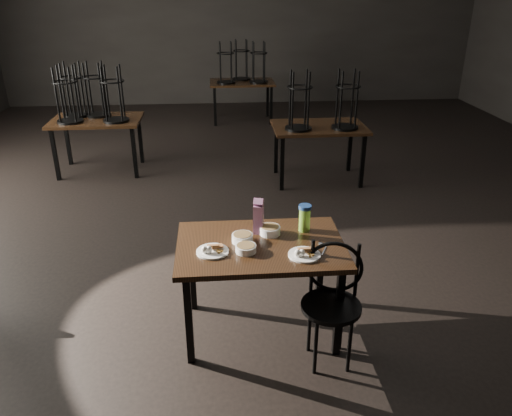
{
  "coord_description": "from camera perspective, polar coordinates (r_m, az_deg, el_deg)",
  "views": [
    {
      "loc": [
        -0.59,
        -5.06,
        2.46
      ],
      "look_at": [
        -0.29,
        -1.53,
        0.85
      ],
      "focal_mm": 35.0,
      "sensor_mm": 36.0,
      "label": 1
    }
  ],
  "objects": [
    {
      "name": "main_table",
      "position": [
        3.61,
        0.53,
        -5.2
      ],
      "size": [
        1.2,
        0.8,
        0.75
      ],
      "color": "black",
      "rests_on": "ground"
    },
    {
      "name": "plate_left",
      "position": [
        3.47,
        -5.03,
        -4.79
      ],
      "size": [
        0.23,
        0.23,
        0.07
      ],
      "color": "white",
      "rests_on": "main_table"
    },
    {
      "name": "plate_right",
      "position": [
        3.43,
        5.53,
        -5.17
      ],
      "size": [
        0.22,
        0.22,
        0.07
      ],
      "color": "white",
      "rests_on": "main_table"
    },
    {
      "name": "bowl_near",
      "position": [
        3.59,
        -1.57,
        -3.42
      ],
      "size": [
        0.15,
        0.15,
        0.06
      ],
      "color": "white",
      "rests_on": "main_table"
    },
    {
      "name": "bowl_far",
      "position": [
        3.7,
        1.6,
        -2.53
      ],
      "size": [
        0.15,
        0.15,
        0.06
      ],
      "color": "white",
      "rests_on": "main_table"
    },
    {
      "name": "bowl_big",
      "position": [
        3.46,
        -1.18,
        -4.62
      ],
      "size": [
        0.15,
        0.15,
        0.05
      ],
      "color": "white",
      "rests_on": "main_table"
    },
    {
      "name": "juice_carton",
      "position": [
        3.67,
        0.29,
        -1.04
      ],
      "size": [
        0.09,
        0.09,
        0.28
      ],
      "color": "#851864",
      "rests_on": "main_table"
    },
    {
      "name": "water_bottle",
      "position": [
        3.73,
        5.58,
        -1.11
      ],
      "size": [
        0.1,
        0.1,
        0.21
      ],
      "color": "#81C339",
      "rests_on": "main_table"
    },
    {
      "name": "spoon",
      "position": [
        3.58,
        7.5,
        -4.18
      ],
      "size": [
        0.06,
        0.19,
        0.01
      ],
      "color": "silver",
      "rests_on": "main_table"
    },
    {
      "name": "bentwood_chair",
      "position": [
        3.49,
        8.69,
        -9.73
      ],
      "size": [
        0.45,
        0.44,
        0.86
      ],
      "rotation": [
        0.0,
        0.0,
        -0.27
      ],
      "color": "black",
      "rests_on": "ground"
    },
    {
      "name": "bg_table_left",
      "position": [
        7.24,
        -18.09,
        10.04
      ],
      "size": [
        1.2,
        0.8,
        1.48
      ],
      "color": "black",
      "rests_on": "ground"
    },
    {
      "name": "bg_table_right",
      "position": [
        6.58,
        7.3,
        9.24
      ],
      "size": [
        1.2,
        0.8,
        1.48
      ],
      "color": "black",
      "rests_on": "ground"
    },
    {
      "name": "bg_table_far",
      "position": [
        9.62,
        -1.61,
        14.41
      ],
      "size": [
        1.2,
        0.8,
        1.48
      ],
      "color": "black",
      "rests_on": "ground"
    }
  ]
}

